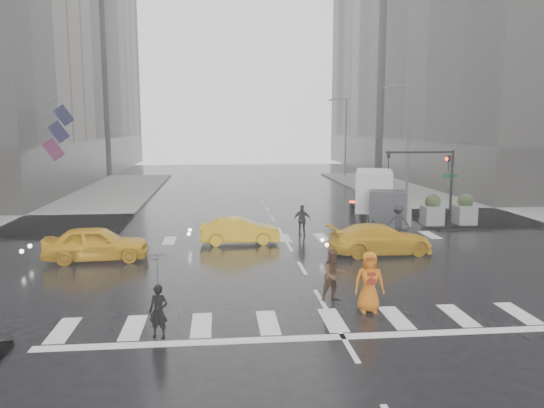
{
  "coord_description": "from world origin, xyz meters",
  "views": [
    {
      "loc": [
        -3.43,
        -21.26,
        5.91
      ],
      "look_at": [
        -1.06,
        2.0,
        2.44
      ],
      "focal_mm": 35.0,
      "sensor_mm": 36.0,
      "label": 1
    }
  ],
  "objects": [
    {
      "name": "street_lamp_near",
      "position": [
        10.87,
        18.0,
        4.95
      ],
      "size": [
        2.15,
        0.22,
        9.0
      ],
      "color": "#59595B",
      "rests_on": "ground"
    },
    {
      "name": "pedestrian_far_a",
      "position": [
        1.06,
        6.59,
        0.84
      ],
      "size": [
        1.13,
        0.9,
        1.68
      ],
      "primitive_type": "imported",
      "rotation": [
        0.0,
        0.0,
        2.79
      ],
      "color": "black",
      "rests_on": "ground"
    },
    {
      "name": "planter_west",
      "position": [
        7.0,
        8.2,
        0.98
      ],
      "size": [
        1.1,
        1.1,
        1.8
      ],
      "color": "slate",
      "rests_on": "ground"
    },
    {
      "name": "box_truck",
      "position": [
        6.35,
        10.41,
        1.65
      ],
      "size": [
        2.18,
        5.81,
        3.09
      ],
      "rotation": [
        0.0,
        0.0,
        -0.28
      ],
      "color": "silver",
      "rests_on": "ground"
    },
    {
      "name": "taxi_front",
      "position": [
        -8.82,
        2.22,
        0.77
      ],
      "size": [
        4.62,
        2.14,
        1.53
      ],
      "primitive_type": "imported",
      "rotation": [
        0.0,
        0.0,
        1.65
      ],
      "color": "#EEAC0C",
      "rests_on": "ground"
    },
    {
      "name": "road_markings",
      "position": [
        0.0,
        0.0,
        0.01
      ],
      "size": [
        18.0,
        48.0,
        0.01
      ],
      "primitive_type": null,
      "color": "silver",
      "rests_on": "ground"
    },
    {
      "name": "flag_cluster",
      "position": [
        -15.08,
        18.5,
        5.64
      ],
      "size": [
        2.87,
        3.06,
        4.69
      ],
      "color": "#59595B",
      "rests_on": "ground"
    },
    {
      "name": "taxi_rear",
      "position": [
        4.0,
        2.1,
        0.7
      ],
      "size": [
        4.38,
        2.25,
        1.4
      ],
      "primitive_type": "imported",
      "rotation": [
        0.0,
        0.0,
        1.64
      ],
      "color": "#EEAC0C",
      "rests_on": "ground"
    },
    {
      "name": "ground",
      "position": [
        0.0,
        0.0,
        0.0
      ],
      "size": [
        120.0,
        120.0,
        0.0
      ],
      "primitive_type": "plane",
      "color": "black",
      "rests_on": "ground"
    },
    {
      "name": "planter_east",
      "position": [
        11.0,
        8.2,
        0.98
      ],
      "size": [
        1.1,
        1.1,
        1.8
      ],
      "color": "slate",
      "rests_on": "ground"
    },
    {
      "name": "pedestrian_far_b",
      "position": [
        5.99,
        5.42,
        0.9
      ],
      "size": [
        1.26,
        0.86,
        1.79
      ],
      "primitive_type": "imported",
      "rotation": [
        0.0,
        0.0,
        2.94
      ],
      "color": "black",
      "rests_on": "ground"
    },
    {
      "name": "pedestrian_brown",
      "position": [
        0.42,
        -4.16,
        0.89
      ],
      "size": [
        1.0,
        0.87,
        1.77
      ],
      "primitive_type": "imported",
      "rotation": [
        0.0,
        0.0,
        0.26
      ],
      "color": "#4D2D1B",
      "rests_on": "ground"
    },
    {
      "name": "pedestrian_black",
      "position": [
        -5.16,
        -6.8,
        1.66
      ],
      "size": [
        1.21,
        1.22,
        2.43
      ],
      "rotation": [
        0.0,
        0.0,
        -0.31
      ],
      "color": "black",
      "rests_on": "ground"
    },
    {
      "name": "pedestrian_orange",
      "position": [
        1.3,
        -5.36,
        0.98
      ],
      "size": [
        0.99,
        0.68,
        1.96
      ],
      "rotation": [
        0.0,
        0.0,
        -0.06
      ],
      "color": "orange",
      "rests_on": "ground"
    },
    {
      "name": "planter_mid",
      "position": [
        9.0,
        8.2,
        0.98
      ],
      "size": [
        1.1,
        1.1,
        1.8
      ],
      "color": "slate",
      "rests_on": "ground"
    },
    {
      "name": "building_nw_far",
      "position": [
        -29.0,
        56.0,
        20.19
      ],
      "size": [
        26.05,
        26.05,
        44.0
      ],
      "color": "slate",
      "rests_on": "ground"
    },
    {
      "name": "sidewalk_ne",
      "position": [
        19.5,
        17.5,
        0.07
      ],
      "size": [
        35.0,
        35.0,
        0.15
      ],
      "primitive_type": "cube",
      "color": "slate",
      "rests_on": "ground"
    },
    {
      "name": "taxi_mid",
      "position": [
        -2.4,
        4.99,
        0.65
      ],
      "size": [
        3.99,
        1.45,
        1.31
      ],
      "primitive_type": "imported",
      "rotation": [
        0.0,
        0.0,
        1.59
      ],
      "color": "#EEAC0C",
      "rests_on": "ground"
    },
    {
      "name": "building_ne_far",
      "position": [
        29.0,
        56.0,
        16.27
      ],
      "size": [
        26.05,
        26.05,
        36.0
      ],
      "color": "gray",
      "rests_on": "ground"
    },
    {
      "name": "traffic_signal_pole",
      "position": [
        9.01,
        8.01,
        3.22
      ],
      "size": [
        4.45,
        0.42,
        4.5
      ],
      "color": "black",
      "rests_on": "ground"
    },
    {
      "name": "street_lamp_far",
      "position": [
        10.87,
        38.0,
        4.95
      ],
      "size": [
        2.15,
        0.22,
        9.0
      ],
      "color": "#59595B",
      "rests_on": "ground"
    }
  ]
}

